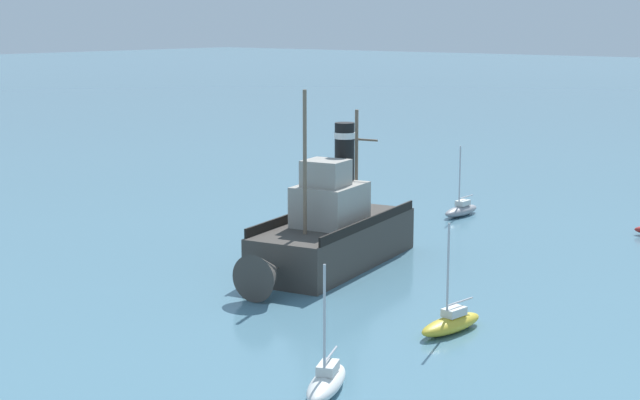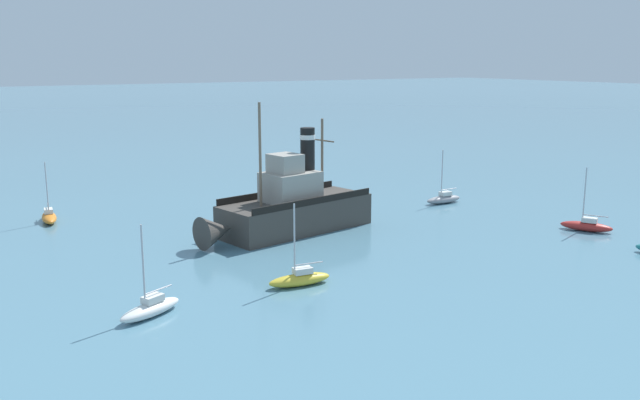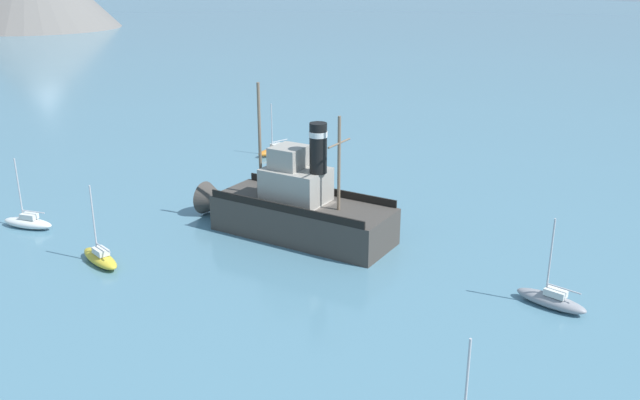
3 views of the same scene
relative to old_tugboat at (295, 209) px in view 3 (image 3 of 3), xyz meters
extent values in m
plane|color=teal|center=(0.38, -1.06, -1.83)|extent=(600.00, 600.00, 0.00)
cube|color=#423D38|center=(0.11, -0.60, -0.63)|extent=(6.49, 12.60, 2.40)
cone|color=#423D38|center=(-1.19, 6.48, -0.63)|extent=(2.75, 2.79, 2.35)
cube|color=#9E998E|center=(0.02, -0.11, 1.67)|extent=(3.67, 4.48, 2.20)
cube|color=#9E998E|center=(-0.07, 0.38, 3.47)|extent=(2.52, 2.36, 1.40)
cylinder|color=black|center=(0.33, -1.79, 4.37)|extent=(1.10, 1.10, 3.20)
cylinder|color=silver|center=(0.33, -1.79, 5.27)|extent=(1.16, 1.16, 0.35)
cylinder|color=#75604C|center=(-0.48, 2.64, 4.32)|extent=(0.20, 0.20, 7.50)
cylinder|color=#75604C|center=(0.60, -3.26, 3.57)|extent=(0.20, 0.20, 6.00)
cylinder|color=#75604C|center=(0.60, -3.26, 4.89)|extent=(2.58, 0.59, 0.12)
cube|color=black|center=(-2.01, -0.99, 0.82)|extent=(2.18, 11.23, 0.50)
cube|color=black|center=(2.23, -0.22, 0.82)|extent=(2.18, 11.23, 0.50)
ellipsoid|color=gold|center=(-11.13, 5.55, -1.48)|extent=(1.51, 3.90, 0.70)
cube|color=silver|center=(-11.15, 5.35, -0.95)|extent=(0.76, 1.16, 0.36)
cylinder|color=#B7B7BC|center=(-11.10, 5.85, 0.97)|extent=(0.10, 0.10, 4.20)
cylinder|color=#B7B7BC|center=(-11.20, 4.95, -0.58)|extent=(0.28, 1.80, 0.08)
cylinder|color=#B7B7BC|center=(-11.36, -19.30, 0.97)|extent=(0.10, 0.10, 4.20)
ellipsoid|color=gray|center=(1.72, -16.95, -1.48)|extent=(1.11, 3.80, 0.70)
cube|color=silver|center=(1.72, -17.15, -0.95)|extent=(0.64, 1.10, 0.36)
cylinder|color=#B7B7BC|center=(1.72, -16.65, 0.97)|extent=(0.10, 0.10, 4.20)
cylinder|color=#B7B7BC|center=(1.72, -17.55, -0.58)|extent=(0.09, 1.80, 0.08)
ellipsoid|color=white|center=(-11.26, 14.43, -1.48)|extent=(2.54, 3.92, 0.70)
cube|color=silver|center=(-11.17, 14.25, -0.95)|extent=(1.03, 1.26, 0.36)
cylinder|color=#B7B7BC|center=(-11.38, 14.70, 0.97)|extent=(0.10, 0.10, 4.20)
cylinder|color=#B7B7BC|center=(-11.01, 13.88, -0.58)|extent=(0.80, 1.68, 0.08)
ellipsoid|color=orange|center=(12.96, 14.98, -1.48)|extent=(3.91, 1.55, 0.70)
cube|color=silver|center=(13.16, 14.96, -0.95)|extent=(1.17, 0.77, 0.36)
cylinder|color=#B7B7BC|center=(12.66, 15.02, 0.97)|extent=(0.10, 0.10, 4.20)
cylinder|color=#B7B7BC|center=(13.56, 14.91, -0.58)|extent=(1.80, 0.30, 0.08)
camera|label=1|loc=(-32.28, 40.98, 11.61)|focal=55.00mm
camera|label=2|loc=(-43.65, 24.15, 11.13)|focal=38.00mm
camera|label=3|loc=(-30.07, -28.97, 15.38)|focal=38.00mm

